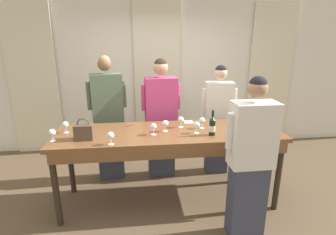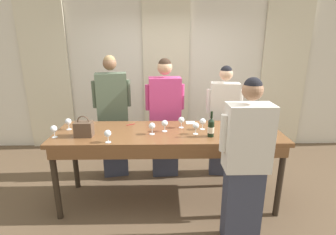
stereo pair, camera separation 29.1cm
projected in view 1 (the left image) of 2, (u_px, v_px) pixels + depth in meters
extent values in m
plane|color=brown|center=(169.00, 199.00, 3.48)|extent=(18.00, 18.00, 0.00)
cube|color=silver|center=(157.00, 75.00, 4.89)|extent=(12.00, 0.06, 2.80)
cube|color=beige|center=(33.00, 80.00, 4.60)|extent=(0.84, 0.03, 2.69)
cube|color=beige|center=(157.00, 78.00, 4.84)|extent=(0.84, 0.03, 2.69)
cube|color=beige|center=(270.00, 76.00, 5.08)|extent=(0.84, 0.03, 2.69)
cube|color=brown|center=(169.00, 133.00, 3.21)|extent=(2.74, 0.83, 0.05)
cube|color=brown|center=(173.00, 153.00, 2.85)|extent=(2.63, 0.03, 0.12)
cylinder|color=#2D2319|center=(56.00, 190.00, 2.88)|extent=(0.07, 0.07, 0.91)
cylinder|color=#2D2319|center=(278.00, 176.00, 3.16)|extent=(0.07, 0.07, 0.91)
cylinder|color=#2D2319|center=(71.00, 162.00, 3.53)|extent=(0.07, 0.07, 0.91)
cylinder|color=#2D2319|center=(254.00, 153.00, 3.81)|extent=(0.07, 0.07, 0.91)
cylinder|color=black|center=(212.00, 128.00, 3.05)|extent=(0.07, 0.07, 0.18)
cone|color=black|center=(213.00, 118.00, 3.01)|extent=(0.07, 0.07, 0.04)
cylinder|color=black|center=(213.00, 114.00, 3.00)|extent=(0.03, 0.03, 0.08)
cylinder|color=beige|center=(212.00, 128.00, 3.05)|extent=(0.07, 0.07, 0.07)
cube|color=brown|center=(84.00, 132.00, 2.93)|extent=(0.20, 0.14, 0.17)
torus|color=brown|center=(83.00, 124.00, 2.90)|extent=(0.14, 0.01, 0.14)
cylinder|color=white|center=(202.00, 128.00, 3.30)|extent=(0.06, 0.06, 0.00)
cylinder|color=white|center=(202.00, 125.00, 3.29)|extent=(0.01, 0.01, 0.07)
sphere|color=white|center=(202.00, 120.00, 3.27)|extent=(0.08, 0.08, 0.08)
cylinder|color=white|center=(154.00, 135.00, 3.08)|extent=(0.06, 0.06, 0.00)
cylinder|color=white|center=(154.00, 132.00, 3.07)|extent=(0.01, 0.01, 0.07)
sphere|color=white|center=(153.00, 126.00, 3.05)|extent=(0.08, 0.08, 0.08)
sphere|color=beige|center=(153.00, 127.00, 3.06)|extent=(0.05, 0.05, 0.05)
cylinder|color=white|center=(111.00, 144.00, 2.80)|extent=(0.06, 0.06, 0.00)
cylinder|color=white|center=(111.00, 141.00, 2.79)|extent=(0.01, 0.01, 0.07)
sphere|color=white|center=(111.00, 135.00, 2.77)|extent=(0.08, 0.08, 0.08)
cylinder|color=white|center=(66.00, 132.00, 3.15)|extent=(0.06, 0.06, 0.00)
cylinder|color=white|center=(66.00, 130.00, 3.14)|extent=(0.01, 0.01, 0.07)
sphere|color=white|center=(65.00, 125.00, 3.12)|extent=(0.08, 0.08, 0.08)
sphere|color=beige|center=(65.00, 125.00, 3.12)|extent=(0.05, 0.05, 0.05)
cylinder|color=white|center=(197.00, 133.00, 3.13)|extent=(0.06, 0.06, 0.00)
cylinder|color=white|center=(197.00, 130.00, 3.12)|extent=(0.01, 0.01, 0.07)
sphere|color=white|center=(197.00, 125.00, 3.11)|extent=(0.08, 0.08, 0.08)
sphere|color=beige|center=(197.00, 126.00, 3.11)|extent=(0.05, 0.05, 0.05)
cylinder|color=white|center=(261.00, 129.00, 3.26)|extent=(0.06, 0.06, 0.00)
cylinder|color=white|center=(261.00, 126.00, 3.25)|extent=(0.01, 0.01, 0.07)
sphere|color=white|center=(262.00, 121.00, 3.23)|extent=(0.08, 0.08, 0.08)
sphere|color=beige|center=(261.00, 122.00, 3.24)|extent=(0.05, 0.05, 0.05)
cylinder|color=white|center=(165.00, 131.00, 3.20)|extent=(0.06, 0.06, 0.00)
cylinder|color=white|center=(165.00, 128.00, 3.19)|extent=(0.01, 0.01, 0.07)
sphere|color=white|center=(165.00, 123.00, 3.17)|extent=(0.08, 0.08, 0.08)
sphere|color=beige|center=(165.00, 124.00, 3.17)|extent=(0.05, 0.05, 0.05)
cylinder|color=white|center=(181.00, 127.00, 3.34)|extent=(0.06, 0.06, 0.00)
cylinder|color=white|center=(181.00, 124.00, 3.33)|extent=(0.01, 0.01, 0.07)
sphere|color=white|center=(181.00, 120.00, 3.31)|extent=(0.08, 0.08, 0.08)
sphere|color=beige|center=(181.00, 120.00, 3.31)|extent=(0.05, 0.05, 0.05)
cylinder|color=white|center=(53.00, 141.00, 2.89)|extent=(0.06, 0.06, 0.00)
cylinder|color=white|center=(53.00, 138.00, 2.88)|extent=(0.01, 0.01, 0.07)
sphere|color=white|center=(52.00, 132.00, 2.86)|extent=(0.08, 0.08, 0.08)
cube|color=white|center=(189.00, 122.00, 3.54)|extent=(0.12, 0.12, 0.00)
cylinder|color=maroon|center=(129.00, 126.00, 3.39)|extent=(0.11, 0.07, 0.01)
cube|color=#383D51|center=(111.00, 150.00, 3.93)|extent=(0.39, 0.25, 0.88)
cube|color=#4C5B47|center=(107.00, 99.00, 3.70)|extent=(0.46, 0.29, 0.70)
sphere|color=brown|center=(104.00, 64.00, 3.56)|extent=(0.19, 0.19, 0.19)
sphere|color=#93754C|center=(104.00, 62.00, 3.55)|extent=(0.17, 0.17, 0.17)
cylinder|color=#4C5B47|center=(124.00, 94.00, 3.75)|extent=(0.08, 0.08, 0.39)
cylinder|color=#4C5B47|center=(89.00, 96.00, 3.62)|extent=(0.08, 0.08, 0.39)
cube|color=#383D51|center=(161.00, 149.00, 4.02)|extent=(0.40, 0.23, 0.85)
cube|color=#C63D7A|center=(161.00, 101.00, 3.79)|extent=(0.47, 0.28, 0.67)
sphere|color=tan|center=(161.00, 67.00, 3.66)|extent=(0.21, 0.21, 0.21)
sphere|color=#332319|center=(161.00, 65.00, 3.64)|extent=(0.19, 0.19, 0.19)
cylinder|color=#C63D7A|center=(178.00, 97.00, 3.82)|extent=(0.07, 0.07, 0.37)
cylinder|color=#C63D7A|center=(144.00, 98.00, 3.74)|extent=(0.07, 0.07, 0.37)
cube|color=#383D51|center=(216.00, 148.00, 4.12)|extent=(0.37, 0.22, 0.80)
cube|color=silver|center=(219.00, 103.00, 3.91)|extent=(0.43, 0.26, 0.64)
sphere|color=#DBAD89|center=(221.00, 73.00, 3.78)|extent=(0.19, 0.19, 0.19)
sphere|color=black|center=(221.00, 71.00, 3.77)|extent=(0.17, 0.17, 0.17)
cylinder|color=silver|center=(234.00, 100.00, 3.89)|extent=(0.08, 0.08, 0.35)
cylinder|color=silver|center=(204.00, 100.00, 3.90)|extent=(0.08, 0.08, 0.35)
cube|color=#383D51|center=(246.00, 200.00, 2.77)|extent=(0.37, 0.21, 0.83)
cube|color=silver|center=(253.00, 135.00, 2.55)|extent=(0.43, 0.25, 0.65)
sphere|color=#9E7051|center=(258.00, 89.00, 2.42)|extent=(0.19, 0.19, 0.19)
sphere|color=black|center=(258.00, 85.00, 2.41)|extent=(0.17, 0.17, 0.17)
cylinder|color=silver|center=(230.00, 131.00, 2.51)|extent=(0.07, 0.07, 0.36)
cylinder|color=silver|center=(276.00, 129.00, 2.56)|extent=(0.07, 0.07, 0.36)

